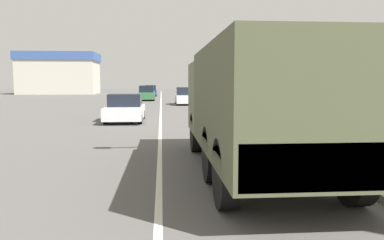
{
  "coord_description": "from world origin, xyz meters",
  "views": [
    {
      "loc": [
        0.06,
        1.89,
        1.93
      ],
      "look_at": [
        0.83,
        11.28,
        1.0
      ],
      "focal_mm": 35.0,
      "sensor_mm": 36.0,
      "label": 1
    }
  ],
  "objects": [
    {
      "name": "car_third_ahead",
      "position": [
        -1.6,
        44.13,
        0.74
      ],
      "size": [
        1.82,
        3.97,
        1.67
      ],
      "color": "#336B3D",
      "rests_on": "ground"
    },
    {
      "name": "car_fourth_ahead",
      "position": [
        -1.57,
        58.49,
        0.74
      ],
      "size": [
        1.82,
        4.79,
        1.65
      ],
      "color": "navy",
      "rests_on": "ground"
    },
    {
      "name": "sidewalk_right",
      "position": [
        4.5,
        40.0,
        0.06
      ],
      "size": [
        1.8,
        120.0,
        0.12
      ],
      "color": "#ADAAA3",
      "rests_on": "ground"
    },
    {
      "name": "ground_plane",
      "position": [
        0.0,
        40.0,
        0.0
      ],
      "size": [
        180.0,
        180.0,
        0.0
      ],
      "primitive_type": "plane",
      "color": "#565451"
    },
    {
      "name": "car_nearest_ahead",
      "position": [
        -1.77,
        21.03,
        0.64
      ],
      "size": [
        1.81,
        4.06,
        1.4
      ],
      "color": "silver",
      "rests_on": "ground"
    },
    {
      "name": "lane_centre_stripe",
      "position": [
        0.0,
        40.0,
        0.0
      ],
      "size": [
        0.12,
        120.0,
        0.0
      ],
      "color": "silver",
      "rests_on": "ground"
    },
    {
      "name": "military_truck",
      "position": [
        2.06,
        9.74,
        1.53
      ],
      "size": [
        2.35,
        7.35,
        2.64
      ],
      "color": "#545B3D",
      "rests_on": "ground"
    },
    {
      "name": "car_farthest_ahead",
      "position": [
        -1.75,
        67.2,
        0.65
      ],
      "size": [
        1.74,
        4.74,
        1.44
      ],
      "color": "tan",
      "rests_on": "ground"
    },
    {
      "name": "grass_strip_right",
      "position": [
        8.9,
        40.0,
        0.01
      ],
      "size": [
        7.0,
        120.0,
        0.02
      ],
      "color": "#56843D",
      "rests_on": "ground"
    },
    {
      "name": "building_distant",
      "position": [
        -18.19,
        71.24,
        3.71
      ],
      "size": [
        13.58,
        8.34,
        7.33
      ],
      "color": "beige",
      "rests_on": "ground"
    },
    {
      "name": "car_second_ahead",
      "position": [
        2.2,
        35.82,
        0.7
      ],
      "size": [
        1.7,
        4.22,
        1.57
      ],
      "color": "silver",
      "rests_on": "ground"
    }
  ]
}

